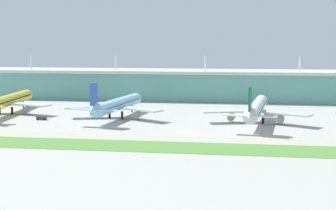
{
  "coord_description": "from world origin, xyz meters",
  "views": [
    {
      "loc": [
        18.95,
        -185.4,
        35.34
      ],
      "look_at": [
        -12.08,
        29.16,
        7.0
      ],
      "focal_mm": 50.66,
      "sensor_mm": 36.0,
      "label": 1
    }
  ],
  "objects_px": {
    "airliner_nearest": "(7,101)",
    "pushback_tug": "(42,118)",
    "airliner_near_middle": "(117,105)",
    "airliner_far_middle": "(256,109)"
  },
  "relations": [
    {
      "from": "airliner_nearest",
      "to": "pushback_tug",
      "type": "height_order",
      "value": "airliner_nearest"
    },
    {
      "from": "airliner_near_middle",
      "to": "pushback_tug",
      "type": "height_order",
      "value": "airliner_near_middle"
    },
    {
      "from": "airliner_far_middle",
      "to": "pushback_tug",
      "type": "xyz_separation_m",
      "value": [
        -98.24,
        -5.89,
        -5.35
      ]
    },
    {
      "from": "pushback_tug",
      "to": "airliner_nearest",
      "type": "bearing_deg",
      "value": 147.88
    },
    {
      "from": "airliner_near_middle",
      "to": "pushback_tug",
      "type": "bearing_deg",
      "value": -163.58
    },
    {
      "from": "pushback_tug",
      "to": "airliner_near_middle",
      "type": "bearing_deg",
      "value": 16.42
    },
    {
      "from": "airliner_far_middle",
      "to": "pushback_tug",
      "type": "height_order",
      "value": "airliner_far_middle"
    },
    {
      "from": "airliner_nearest",
      "to": "pushback_tug",
      "type": "relative_size",
      "value": 15.33
    },
    {
      "from": "airliner_near_middle",
      "to": "airliner_nearest",
      "type": "bearing_deg",
      "value": 174.29
    },
    {
      "from": "pushback_tug",
      "to": "airliner_far_middle",
      "type": "bearing_deg",
      "value": 3.43
    }
  ]
}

